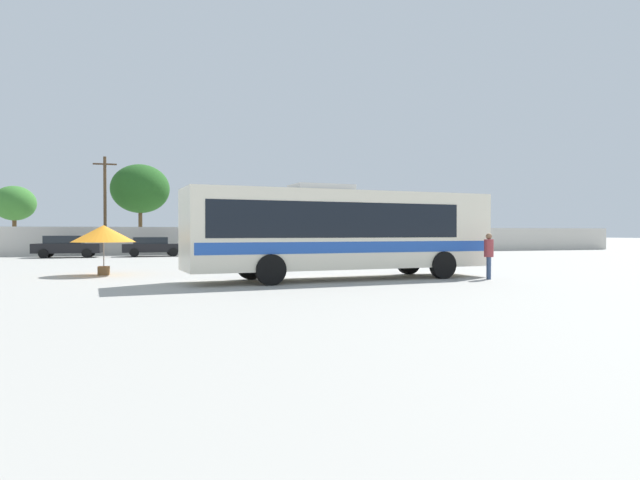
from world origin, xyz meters
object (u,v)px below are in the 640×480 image
roadside_tree_midright (251,210)px  coach_bus_cream_blue (340,229)px  parked_car_leftmost_black (67,246)px  parked_car_second_black (152,246)px  vendor_umbrella_near_gate_orange (104,234)px  parked_car_third_white (236,245)px  utility_pole_near (105,203)px  attendant_by_bus_door (489,253)px  roadside_tree_left (14,204)px  roadside_tree_midleft (140,189)px

roadside_tree_midright → coach_bus_cream_blue: bearing=-94.8°
parked_car_leftmost_black → parked_car_second_black: (5.78, 0.07, -0.05)m
vendor_umbrella_near_gate_orange → parked_car_third_white: size_ratio=0.61×
coach_bus_cream_blue → vendor_umbrella_near_gate_orange: bearing=149.4°
utility_pole_near → coach_bus_cream_blue: bearing=-70.6°
parked_car_second_black → roadside_tree_midright: size_ratio=0.81×
attendant_by_bus_door → roadside_tree_midright: roadside_tree_midright is taller
parked_car_second_black → roadside_tree_midright: bearing=39.2°
parked_car_third_white → parked_car_leftmost_black: bearing=179.3°
coach_bus_cream_blue → roadside_tree_midright: 30.41m
parked_car_leftmost_black → parked_car_third_white: (11.94, -0.14, -0.03)m
roadside_tree_left → parked_car_second_black: bearing=-34.5°
parked_car_third_white → roadside_tree_midleft: 10.96m
roadside_tree_midright → attendant_by_bus_door: bearing=-85.0°
parked_car_second_black → roadside_tree_midleft: (-0.83, 6.80, 4.72)m
vendor_umbrella_near_gate_orange → coach_bus_cream_blue: bearing=-30.6°
parked_car_leftmost_black → utility_pole_near: utility_pole_near is taller
parked_car_leftmost_black → parked_car_third_white: 11.95m
attendant_by_bus_door → utility_pole_near: 33.18m
attendant_by_bus_door → parked_car_third_white: attendant_by_bus_door is taller
attendant_by_bus_door → roadside_tree_midright: 32.18m
parked_car_third_white → roadside_tree_midleft: (-6.99, 7.01, 4.70)m
parked_car_leftmost_black → roadside_tree_midright: 16.57m
parked_car_second_black → parked_car_third_white: (6.16, -0.21, 0.02)m
parked_car_second_black → parked_car_leftmost_black: bearing=-179.3°
coach_bus_cream_blue → attendant_by_bus_door: bearing=-17.5°
roadside_tree_midright → roadside_tree_left: bearing=-180.0°
coach_bus_cream_blue → roadside_tree_midright: bearing=85.2°
coach_bus_cream_blue → parked_car_second_black: size_ratio=2.69×
parked_car_leftmost_black → roadside_tree_left: size_ratio=0.82×
coach_bus_cream_blue → roadside_tree_left: (-16.71, 30.24, 2.21)m
utility_pole_near → vendor_umbrella_near_gate_orange: bearing=-86.9°
parked_car_second_black → utility_pole_near: bearing=127.2°
parked_car_third_white → utility_pole_near: (-9.67, 4.83, 3.31)m
parked_car_leftmost_black → roadside_tree_left: 9.23m
roadside_tree_midleft → roadside_tree_left: bearing=177.8°
parked_car_leftmost_black → vendor_umbrella_near_gate_orange: bearing=-79.0°
utility_pole_near → roadside_tree_midright: utility_pole_near is taller
vendor_umbrella_near_gate_orange → utility_pole_near: (-1.22, 22.63, 2.40)m
attendant_by_bus_door → utility_pole_near: utility_pole_near is taller
vendor_umbrella_near_gate_orange → parked_car_leftmost_black: (-3.49, 17.94, -0.88)m
parked_car_second_black → parked_car_third_white: size_ratio=1.06×
coach_bus_cream_blue → roadside_tree_left: 34.62m
roadside_tree_midleft → attendant_by_bus_door: bearing=-68.5°
roadside_tree_left → vendor_umbrella_near_gate_orange: bearing=-72.0°
vendor_umbrella_near_gate_orange → roadside_tree_left: size_ratio=0.46×
roadside_tree_midright → roadside_tree_midleft: bearing=-177.8°
utility_pole_near → roadside_tree_left: 7.40m
roadside_tree_midleft → roadside_tree_midright: bearing=2.2°
coach_bus_cream_blue → attendant_by_bus_door: 5.70m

